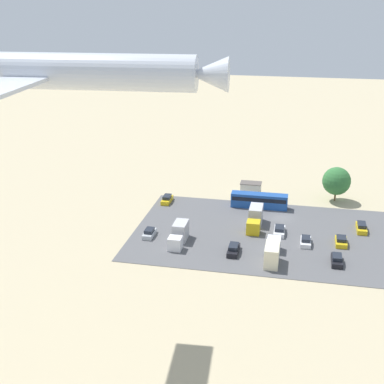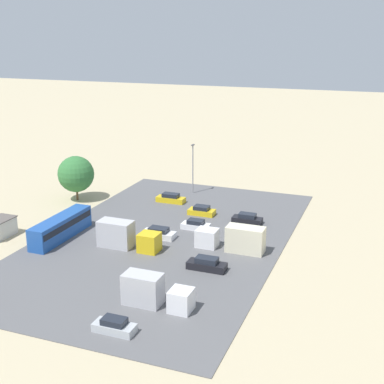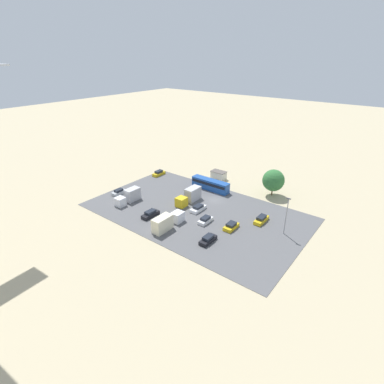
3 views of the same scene
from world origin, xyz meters
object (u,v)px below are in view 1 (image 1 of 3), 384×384
object	(u,v)px
parked_car_1	(341,241)
parked_car_2	(149,233)
parked_car_7	(361,227)
airplane	(45,71)
bus	(259,200)
parked_car_6	(337,260)
parked_truck_0	(272,252)
shed_building	(251,188)
parked_car_3	(306,241)
parked_car_0	(279,231)
parked_truck_2	(179,234)
parked_car_4	(233,249)
parked_car_5	(167,199)
parked_truck_1	(255,218)

from	to	relation	value
parked_car_1	parked_car_2	world-z (taller)	parked_car_2
parked_car_7	airplane	bearing A→B (deg)	51.03
bus	parked_car_2	bearing A→B (deg)	-45.17
parked_car_6	parked_truck_0	world-z (taller)	parked_truck_0
shed_building	parked_car_3	bearing A→B (deg)	116.95
parked_car_0	parked_car_7	xyz separation A→B (m)	(-15.07, -4.63, 0.03)
parked_car_0	parked_car_1	bearing A→B (deg)	168.36
parked_truck_2	shed_building	bearing A→B (deg)	-109.56
parked_car_4	airplane	size ratio (longest dim) A/B	0.13
parked_car_5	parked_truck_1	world-z (taller)	parked_truck_1
airplane	parked_car_6	bearing A→B (deg)	130.58
parked_car_2	parked_truck_1	world-z (taller)	parked_truck_1
parked_car_1	parked_truck_2	distance (m)	28.93
shed_building	bus	bearing A→B (deg)	107.51
parked_truck_1	parked_car_7	bearing A→B (deg)	-174.16
parked_car_0	airplane	bearing A→B (deg)	61.62
parked_car_4	parked_car_5	xyz separation A→B (m)	(17.18, -20.92, 0.00)
parked_car_1	parked_truck_0	xyz separation A→B (m)	(11.62, 8.68, 0.96)
parked_car_1	parked_car_6	world-z (taller)	parked_car_6
shed_building	parked_car_6	xyz separation A→B (m)	(-17.47, 30.49, -0.60)
shed_building	parked_truck_2	bearing A→B (deg)	70.44
parked_truck_0	airplane	size ratio (longest dim) A/B	0.25
bus	parked_car_3	world-z (taller)	bus
shed_building	airplane	world-z (taller)	airplane
parked_car_6	parked_truck_2	world-z (taller)	parked_truck_2
shed_building	parked_car_2	size ratio (longest dim) A/B	1.15
parked_car_5	parked_car_6	size ratio (longest dim) A/B	1.03
bus	parked_truck_0	world-z (taller)	parked_truck_0
bus	parked_car_1	bearing A→B (deg)	47.36
parked_car_6	parked_car_7	bearing A→B (deg)	-109.44
bus	parked_truck_2	xyz separation A→B (m)	(12.56, 19.71, -0.12)
parked_car_0	parked_truck_1	world-z (taller)	parked_truck_1
parked_car_3	parked_car_5	distance (m)	32.93
shed_building	parked_car_6	distance (m)	35.14
bus	parked_car_5	distance (m)	19.64
parked_car_1	parked_truck_2	size ratio (longest dim) A/B	0.55
parked_car_4	parked_car_5	size ratio (longest dim) A/B	1.04
parked_car_2	parked_car_6	size ratio (longest dim) A/B	0.93
shed_building	bus	size ratio (longest dim) A/B	0.40
parked_car_7	parked_truck_2	bearing A→B (deg)	20.19
parked_car_1	parked_truck_1	world-z (taller)	parked_truck_1
parked_car_5	parked_car_4	bearing A→B (deg)	129.40
parked_car_0	parked_car_6	xyz separation A→B (m)	(-9.96, 9.82, 0.01)
parked_car_7	parked_car_5	bearing A→B (deg)	-9.64
bus	parked_car_2	world-z (taller)	bus
parked_car_1	parked_car_3	bearing A→B (deg)	12.30
parked_car_1	parked_truck_0	size ratio (longest dim) A/B	0.46
bus	parked_car_7	xyz separation A→B (m)	(-19.96, 7.75, -1.00)
parked_car_3	parked_truck_1	size ratio (longest dim) A/B	0.49
parked_truck_0	parked_truck_2	distance (m)	17.24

